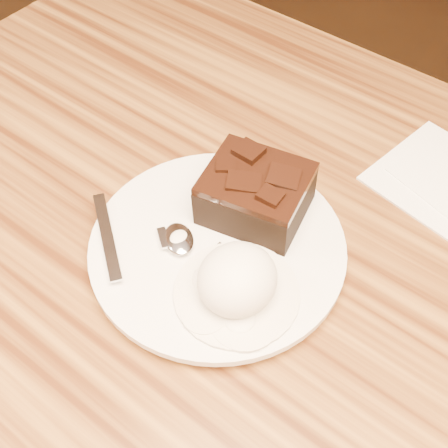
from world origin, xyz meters
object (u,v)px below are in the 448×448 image
Objects in this scene: ice_cream_scoop at (237,279)px; spoon at (179,240)px; plate at (217,250)px; napkin at (444,180)px; brownie at (255,196)px.

ice_cream_scoop is 0.08m from spoon.
plate reaches higher than napkin.
brownie is 0.22m from napkin.
ice_cream_scoop reaches higher than brownie.
brownie is 1.31× the size of ice_cream_scoop.
napkin is (0.12, 0.17, -0.04)m from brownie.
napkin is at bearing 72.74° from ice_cream_scoop.
napkin is at bearing 53.82° from brownie.
plate is 0.26m from napkin.
brownie reaches higher than spoon.
brownie is 0.71× the size of napkin.
napkin is at bearing 3.44° from spoon.
ice_cream_scoop reaches higher than plate.
plate is 1.52× the size of spoon.
ice_cream_scoop is at bearing -62.95° from brownie.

